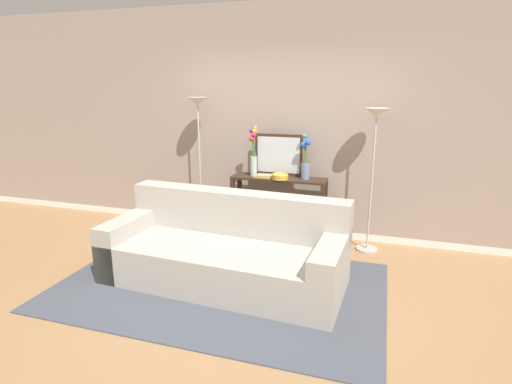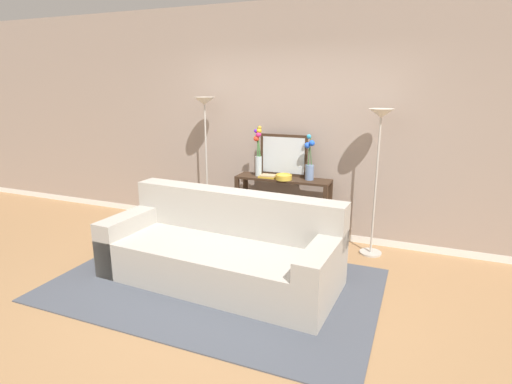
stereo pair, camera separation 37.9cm
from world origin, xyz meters
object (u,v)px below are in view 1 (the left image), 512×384
at_px(vase_tall_flowers, 253,153).
at_px(book_row_under_console, 253,232).
at_px(wall_mirror, 279,155).
at_px(book_stack, 264,176).
at_px(vase_short_flowers, 305,162).
at_px(couch, 226,252).
at_px(console_table, 279,198).
at_px(floor_lamp_right, 375,140).
at_px(floor_lamp_left, 198,128).
at_px(fruit_bowl, 280,176).

bearing_deg(vase_tall_flowers, book_row_under_console, 138.89).
xyz_separation_m(wall_mirror, book_stack, (-0.14, -0.18, -0.25)).
xyz_separation_m(vase_short_flowers, book_stack, (-0.51, -0.07, -0.19)).
bearing_deg(book_row_under_console, vase_tall_flowers, -41.11).
height_order(wall_mirror, vase_tall_flowers, vase_tall_flowers).
bearing_deg(wall_mirror, couch, -97.42).
height_order(console_table, floor_lamp_right, floor_lamp_right).
bearing_deg(console_table, book_row_under_console, 180.00).
xyz_separation_m(floor_lamp_left, book_stack, (0.90, -0.03, -0.58)).
xyz_separation_m(floor_lamp_right, fruit_bowl, (-1.10, -0.06, -0.49)).
distance_m(console_table, book_stack, 0.35).
height_order(floor_lamp_right, fruit_bowl, floor_lamp_right).
height_order(console_table, wall_mirror, wall_mirror).
relative_size(fruit_bowl, book_stack, 0.95).
height_order(fruit_bowl, book_row_under_console, fruit_bowl).
height_order(couch, book_stack, couch).
bearing_deg(wall_mirror, floor_lamp_right, -7.68).
xyz_separation_m(vase_tall_flowers, vase_short_flowers, (0.67, 0.04, -0.09)).
bearing_deg(book_stack, couch, -91.93).
distance_m(couch, wall_mirror, 1.64).
bearing_deg(couch, vase_tall_flowers, 94.91).
relative_size(book_stack, book_row_under_console, 0.75).
xyz_separation_m(floor_lamp_right, book_stack, (-1.32, -0.03, -0.50)).
bearing_deg(wall_mirror, vase_short_flowers, -16.58).
xyz_separation_m(console_table, vase_short_flowers, (0.33, 0.02, 0.48)).
bearing_deg(console_table, vase_tall_flowers, -176.99).
bearing_deg(vase_tall_flowers, vase_short_flowers, 3.11).
bearing_deg(floor_lamp_left, book_row_under_console, 2.37).
distance_m(wall_mirror, book_row_under_console, 1.10).
bearing_deg(book_stack, floor_lamp_right, 1.09).
height_order(floor_lamp_left, fruit_bowl, floor_lamp_left).
relative_size(floor_lamp_left, fruit_bowl, 8.90).
xyz_separation_m(couch, book_stack, (0.04, 1.24, 0.54)).
bearing_deg(console_table, book_stack, -163.09).
relative_size(floor_lamp_left, vase_tall_flowers, 2.81).
relative_size(vase_short_flowers, fruit_bowl, 2.74).
distance_m(vase_short_flowers, book_stack, 0.55).
height_order(wall_mirror, fruit_bowl, wall_mirror).
distance_m(floor_lamp_left, wall_mirror, 1.11).
relative_size(couch, book_row_under_console, 8.57).
height_order(book_stack, book_row_under_console, book_stack).
distance_m(console_table, wall_mirror, 0.55).
height_order(vase_short_flowers, book_row_under_console, vase_short_flowers).
distance_m(floor_lamp_left, book_stack, 1.07).
height_order(couch, book_row_under_console, couch).
distance_m(couch, fruit_bowl, 1.35).
bearing_deg(couch, book_row_under_console, 95.73).
bearing_deg(book_row_under_console, floor_lamp_right, -1.16).
bearing_deg(vase_tall_flowers, floor_lamp_left, -179.03).
bearing_deg(vase_tall_flowers, floor_lamp_right, -0.49).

